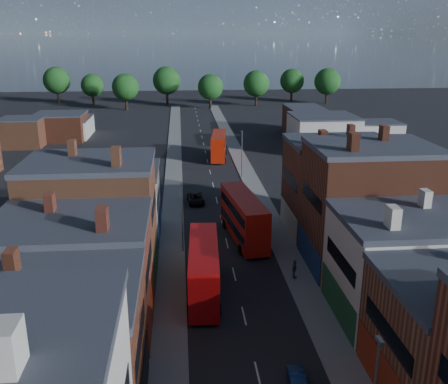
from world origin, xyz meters
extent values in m
cube|color=gray|center=(-6.50, 50.00, 0.06)|extent=(3.00, 200.00, 0.12)
cube|color=gray|center=(6.50, 50.00, 0.06)|extent=(3.00, 200.00, 0.12)
cube|color=slate|center=(5.20, 0.00, 8.00)|extent=(0.25, 0.70, 0.25)
cylinder|color=slate|center=(-5.20, 30.00, 4.00)|extent=(0.16, 0.16, 8.00)
cube|color=slate|center=(-5.20, 30.00, 8.00)|extent=(0.25, 0.70, 0.25)
cylinder|color=slate|center=(5.20, 60.00, 4.00)|extent=(0.16, 0.16, 8.00)
cube|color=slate|center=(5.20, 60.00, 8.00)|extent=(0.25, 0.70, 0.25)
cube|color=#A1090A|center=(-3.30, 20.08, 2.71)|extent=(3.19, 11.80, 4.68)
cube|color=black|center=(-3.30, 20.08, 1.81)|extent=(3.21, 10.87, 0.96)
cube|color=black|center=(-3.30, 20.08, 3.83)|extent=(3.21, 10.87, 0.96)
cylinder|color=black|center=(-4.80, 16.41, 0.53)|extent=(0.37, 1.08, 1.06)
cylinder|color=black|center=(-2.14, 16.28, 0.53)|extent=(0.37, 1.08, 1.06)
cylinder|color=black|center=(-4.46, 23.88, 0.53)|extent=(0.37, 1.08, 1.06)
cylinder|color=black|center=(-1.80, 23.76, 0.53)|extent=(0.37, 1.08, 1.06)
cube|color=red|center=(2.10, 33.01, 2.92)|extent=(4.51, 12.85, 5.03)
cube|color=black|center=(2.10, 33.01, 1.94)|extent=(4.44, 11.86, 1.03)
cube|color=black|center=(2.10, 33.01, 4.12)|extent=(4.44, 11.86, 1.03)
cylinder|color=black|center=(1.22, 28.83, 0.57)|extent=(0.49, 1.18, 1.14)
cylinder|color=black|center=(4.05, 29.21, 0.57)|extent=(0.49, 1.18, 1.14)
cylinder|color=black|center=(0.14, 36.81, 0.57)|extent=(0.49, 1.18, 1.14)
cylinder|color=black|center=(2.98, 37.19, 0.57)|extent=(0.49, 1.18, 1.14)
cube|color=#B41B07|center=(2.37, 74.00, 2.65)|extent=(3.91, 11.68, 4.58)
cube|color=black|center=(2.37, 74.00, 1.77)|extent=(3.86, 10.77, 0.94)
cube|color=black|center=(2.37, 74.00, 3.75)|extent=(3.86, 10.77, 0.94)
cylinder|color=black|center=(0.65, 70.51, 0.52)|extent=(0.43, 1.07, 1.04)
cylinder|color=black|center=(3.24, 70.21, 0.52)|extent=(0.43, 1.07, 1.04)
cylinder|color=black|center=(1.50, 77.79, 0.52)|extent=(0.43, 1.07, 1.04)
cylinder|color=black|center=(4.08, 77.49, 0.52)|extent=(0.43, 1.07, 1.04)
imported|color=navy|center=(2.54, 6.38, 0.53)|extent=(1.24, 3.25, 1.06)
imported|color=black|center=(-3.14, 47.10, 0.68)|extent=(2.68, 5.08, 1.36)
imported|color=silver|center=(1.77, 47.96, 0.57)|extent=(1.72, 3.96, 1.13)
imported|color=#58544B|center=(5.93, 22.45, 1.11)|extent=(0.95, 1.27, 1.98)
camera|label=1|loc=(-5.16, -22.18, 23.70)|focal=40.00mm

